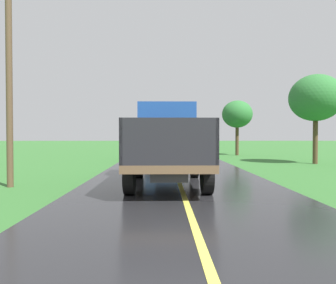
% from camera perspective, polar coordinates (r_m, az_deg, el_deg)
% --- Properties ---
extents(banana_truck_near, '(2.38, 5.82, 2.80)m').
position_cam_1_polar(banana_truck_near, '(10.95, -0.12, 0.19)').
color(banana_truck_near, '#2D2D30').
rests_on(banana_truck_near, road_surface).
extents(banana_truck_far, '(2.38, 5.81, 2.80)m').
position_cam_1_polar(banana_truck_far, '(22.29, -0.88, 0.69)').
color(banana_truck_far, '#2D2D30').
rests_on(banana_truck_far, road_surface).
extents(utility_pole_roadside, '(1.93, 0.20, 6.84)m').
position_cam_1_polar(utility_pole_roadside, '(11.41, -27.20, 11.31)').
color(utility_pole_roadside, brown).
rests_on(utility_pole_roadside, ground).
extents(roadside_tree_near_left, '(2.55, 2.55, 4.64)m').
position_cam_1_polar(roadside_tree_near_left, '(26.97, 12.61, 4.97)').
color(roadside_tree_near_left, '#4C3823').
rests_on(roadside_tree_near_left, ground).
extents(roadside_tree_mid_right, '(3.04, 3.04, 5.26)m').
position_cam_1_polar(roadside_tree_mid_right, '(20.35, 25.53, 7.29)').
color(roadside_tree_mid_right, '#4C3823').
rests_on(roadside_tree_mid_right, ground).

